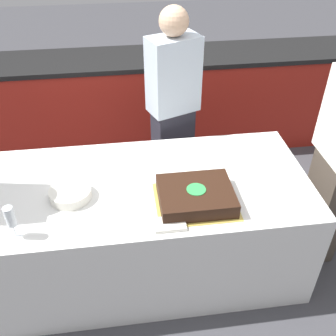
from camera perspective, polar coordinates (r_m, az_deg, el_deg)
The scene contains 9 objects.
ground_plane at distance 2.87m, azimuth -2.63°, elevation -13.56°, with size 14.00×14.00×0.00m, color #424247.
back_counter at distance 3.79m, azimuth -5.12°, elevation 9.30°, with size 4.40×0.58×0.92m.
dining_table at distance 2.60m, azimuth -2.86°, elevation -8.44°, with size 1.96×0.92×0.73m.
cake at distance 2.20m, azimuth 4.06°, elevation -4.04°, with size 0.45×0.38×0.09m.
plate_stack at distance 2.30m, azimuth -13.98°, elevation -3.61°, with size 0.24×0.24×0.06m.
wine_glass at distance 2.09m, azimuth -21.91°, elevation -6.72°, with size 0.06×0.06×0.19m.
side_plate_near_cake at distance 2.48m, azimuth 3.57°, elevation 0.22°, with size 0.18×0.18×0.00m.
utensil_pile at distance 2.08m, azimuth 0.28°, elevation -8.16°, with size 0.17×0.11×0.02m.
person_cutting_cake at distance 2.89m, azimuth 0.74°, elevation 8.02°, with size 0.39×0.31×1.56m.
Camera 1 is at (-0.12, -1.82, 2.21)m, focal length 42.00 mm.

